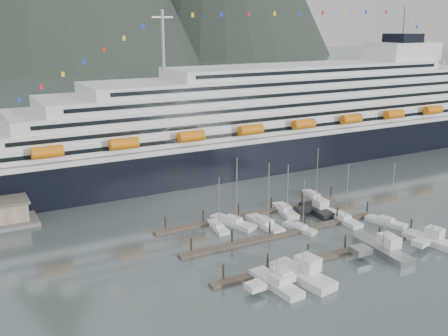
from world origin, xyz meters
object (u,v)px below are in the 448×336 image
at_px(trawler_a, 275,283).
at_px(trawler_c, 382,249).
at_px(sailboat_a, 218,227).
at_px(sailboat_d, 342,219).
at_px(sailboat_g, 314,197).
at_px(trawler_b, 302,274).
at_px(sailboat_h, 386,222).
at_px(sailboat_f, 285,211).
at_px(sailboat_b, 265,224).
at_px(trawler_d, 431,240).
at_px(cruise_ship, 283,123).
at_px(sailboat_e, 233,223).
at_px(sailboat_c, 300,228).
at_px(trawler_e, 316,210).

xyz_separation_m(trawler_a, trawler_c, (25.55, 1.45, 0.08)).
height_order(sailboat_a, sailboat_d, sailboat_d).
bearing_deg(sailboat_g, trawler_b, 152.70).
distance_m(sailboat_h, trawler_a, 39.36).
xyz_separation_m(sailboat_f, trawler_c, (3.47, -27.30, 0.48)).
height_order(sailboat_b, sailboat_f, sailboat_b).
xyz_separation_m(trawler_b, trawler_d, (31.88, -0.01, -0.15)).
bearing_deg(sailboat_f, cruise_ship, -21.10).
xyz_separation_m(sailboat_g, trawler_d, (2.75, -33.83, 0.44)).
distance_m(trawler_b, trawler_d, 31.88).
bearing_deg(sailboat_e, trawler_b, 157.52).
bearing_deg(sailboat_d, cruise_ship, -17.03).
bearing_deg(trawler_b, sailboat_d, -62.53).
relative_size(sailboat_b, sailboat_c, 1.25).
height_order(cruise_ship, sailboat_a, cruise_ship).
xyz_separation_m(sailboat_a, sailboat_c, (15.10, -8.86, -0.01)).
bearing_deg(sailboat_d, trawler_a, 124.67).
bearing_deg(sailboat_a, trawler_d, -121.13).
height_order(sailboat_h, trawler_c, sailboat_h).
distance_m(trawler_b, trawler_e, 33.99).
distance_m(sailboat_e, trawler_a, 29.03).
relative_size(cruise_ship, sailboat_a, 17.16).
distance_m(sailboat_f, trawler_b, 33.25).
bearing_deg(cruise_ship, trawler_c, -109.23).
bearing_deg(sailboat_d, sailboat_c, 93.81).
bearing_deg(trawler_b, cruise_ship, -41.31).
xyz_separation_m(sailboat_b, sailboat_g, (21.23, 9.91, -0.03)).
bearing_deg(sailboat_d, sailboat_h, -129.10).
bearing_deg(trawler_c, sailboat_f, 11.26).
xyz_separation_m(sailboat_d, trawler_b, (-25.03, -18.59, 0.58)).
bearing_deg(trawler_b, sailboat_f, -39.22).
distance_m(sailboat_c, trawler_e, 11.70).
distance_m(sailboat_c, trawler_a, 26.28).
xyz_separation_m(sailboat_f, trawler_d, (15.22, -28.77, 0.43)).
height_order(sailboat_g, trawler_d, sailboat_g).
relative_size(sailboat_f, trawler_c, 0.88).
bearing_deg(trawler_a, sailboat_g, -50.19).
bearing_deg(sailboat_c, sailboat_e, 35.96).
bearing_deg(trawler_c, sailboat_e, 38.05).
distance_m(cruise_ship, sailboat_a, 63.68).
height_order(sailboat_b, trawler_e, sailboat_b).
bearing_deg(sailboat_h, sailboat_g, -9.26).
bearing_deg(trawler_a, sailboat_b, -33.69).
bearing_deg(sailboat_f, trawler_d, -139.63).
relative_size(sailboat_e, trawler_e, 1.52).
xyz_separation_m(sailboat_g, trawler_e, (-6.22, -8.72, 0.45)).
height_order(sailboat_h, trawler_b, sailboat_h).
bearing_deg(sailboat_h, trawler_d, 162.57).
height_order(sailboat_d, trawler_b, sailboat_d).
bearing_deg(cruise_ship, sailboat_d, -110.30).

